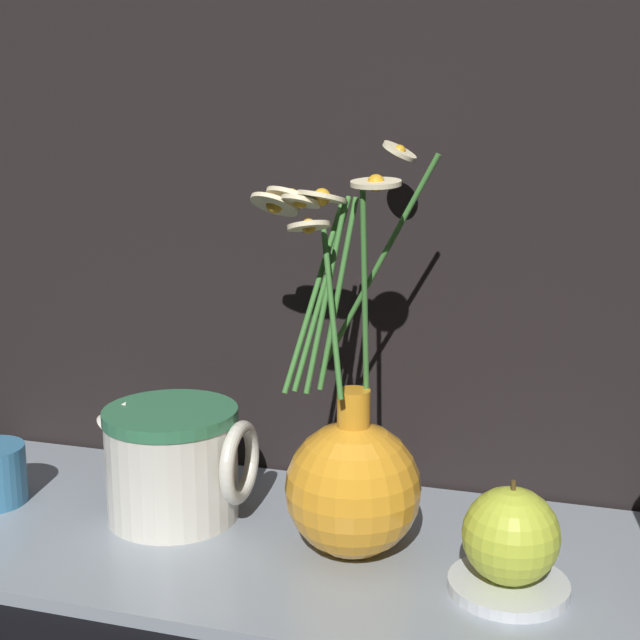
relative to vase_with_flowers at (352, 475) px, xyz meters
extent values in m
plane|color=black|center=(-0.05, 0.00, -0.09)|extent=(6.00, 6.00, 0.00)
cube|color=gray|center=(-0.05, 0.00, -0.08)|extent=(0.85, 0.32, 0.01)
sphere|color=orange|center=(0.00, 0.00, -0.01)|extent=(0.12, 0.12, 0.12)
cylinder|color=orange|center=(0.00, 0.00, 0.06)|extent=(0.03, 0.03, 0.05)
cylinder|color=#3D7A33|center=(-0.02, 0.01, 0.16)|extent=(0.03, 0.04, 0.17)
cylinder|color=beige|center=(-0.03, 0.02, 0.25)|extent=(0.06, 0.06, 0.01)
sphere|color=gold|center=(-0.03, 0.02, 0.25)|extent=(0.02, 0.02, 0.02)
cylinder|color=#3D7A33|center=(-0.04, 0.01, 0.16)|extent=(0.03, 0.09, 0.16)
cylinder|color=beige|center=(-0.08, 0.03, 0.24)|extent=(0.06, 0.05, 0.03)
sphere|color=gold|center=(-0.08, 0.03, 0.24)|extent=(0.02, 0.02, 0.02)
cylinder|color=#3D7A33|center=(-0.02, -0.01, 0.15)|extent=(0.03, 0.04, 0.15)
cylinder|color=beige|center=(-0.03, -0.03, 0.23)|extent=(0.05, 0.05, 0.01)
sphere|color=gold|center=(-0.03, -0.03, 0.23)|extent=(0.01, 0.01, 0.01)
cylinder|color=#3D7A33|center=(0.01, 0.00, 0.17)|extent=(0.01, 0.02, 0.18)
cylinder|color=beige|center=(0.02, 0.00, 0.26)|extent=(0.05, 0.05, 0.01)
sphere|color=gold|center=(0.02, 0.00, 0.26)|extent=(0.01, 0.01, 0.01)
cylinder|color=#3D7A33|center=(-0.03, 0.01, 0.16)|extent=(0.03, 0.06, 0.16)
cylinder|color=beige|center=(-0.05, 0.02, 0.24)|extent=(0.05, 0.04, 0.02)
sphere|color=gold|center=(-0.05, 0.02, 0.24)|extent=(0.01, 0.01, 0.01)
cylinder|color=#3D7A33|center=(-0.03, 0.01, 0.16)|extent=(0.04, 0.07, 0.17)
cylinder|color=beige|center=(-0.07, 0.03, 0.25)|extent=(0.06, 0.06, 0.02)
sphere|color=gold|center=(-0.07, 0.03, 0.25)|extent=(0.02, 0.02, 0.02)
cylinder|color=#3D7A33|center=(0.01, 0.05, 0.18)|extent=(0.11, 0.02, 0.21)
cylinder|color=beige|center=(0.02, 0.11, 0.28)|extent=(0.04, 0.04, 0.02)
sphere|color=gold|center=(0.02, 0.11, 0.28)|extent=(0.01, 0.01, 0.01)
cylinder|color=beige|center=(-0.19, 0.02, -0.02)|extent=(0.13, 0.13, 0.11)
cylinder|color=#33724C|center=(-0.19, 0.02, 0.03)|extent=(0.13, 0.13, 0.01)
torus|color=beige|center=(-0.12, 0.02, -0.01)|extent=(0.01, 0.08, 0.08)
cone|color=beige|center=(-0.24, 0.02, 0.03)|extent=(0.05, 0.04, 0.04)
cylinder|color=silver|center=(0.15, -0.03, -0.07)|extent=(0.10, 0.10, 0.01)
sphere|color=#B7C638|center=(0.15, -0.03, -0.02)|extent=(0.08, 0.08, 0.08)
cylinder|color=#4C3819|center=(0.15, -0.03, 0.02)|extent=(0.00, 0.00, 0.01)
camera|label=1|loc=(0.19, -0.73, 0.31)|focal=50.00mm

